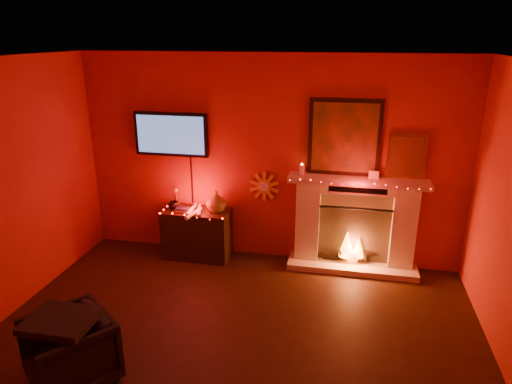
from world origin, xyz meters
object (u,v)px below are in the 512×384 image
armchair (70,351)px  console_table (198,230)px  fireplace (355,215)px  sunburst_clock (264,186)px  tv (171,135)px

armchair → console_table: bearing=120.9°
fireplace → console_table: bearing=-176.4°
sunburst_clock → console_table: sunburst_clock is taller
console_table → armchair: size_ratio=1.39×
fireplace → armchair: fireplace is taller
tv → fireplace: bearing=-1.5°
sunburst_clock → console_table: (-0.87, -0.22, -0.62)m
armchair → tv: bearing=129.5°
sunburst_clock → armchair: size_ratio=0.58×
tv → sunburst_clock: bearing=1.2°
fireplace → armchair: size_ratio=3.17×
console_table → armchair: bearing=-97.4°
sunburst_clock → armchair: bearing=-113.6°
tv → sunburst_clock: size_ratio=3.10×
fireplace → armchair: bearing=-132.0°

